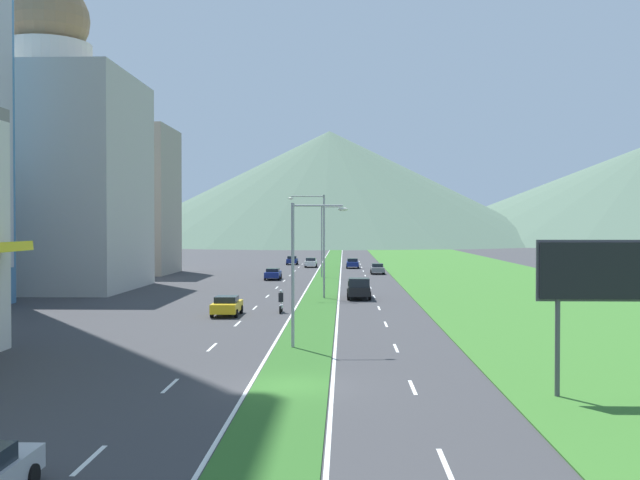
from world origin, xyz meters
name	(u,v)px	position (x,y,z in m)	size (l,w,h in m)	color
ground_plane	(291,387)	(0.00, 0.00, 0.00)	(600.00, 600.00, 0.00)	#38383A
grass_median	(326,281)	(0.00, 60.00, 0.03)	(3.20, 240.00, 0.06)	#2D6023
grass_verge_right	(495,281)	(20.60, 60.00, 0.03)	(24.00, 240.00, 0.06)	#387028
lane_dash_left_1	(89,460)	(-5.10, -10.01, 0.01)	(0.16, 2.80, 0.01)	silver
lane_dash_left_2	(170,386)	(-5.10, -0.01, 0.01)	(0.16, 2.80, 0.01)	silver
lane_dash_left_3	(212,347)	(-5.10, 9.98, 0.01)	(0.16, 2.80, 0.01)	silver
lane_dash_left_4	(238,324)	(-5.10, 19.98, 0.01)	(0.16, 2.80, 0.01)	silver
lane_dash_left_5	(255,308)	(-5.10, 29.97, 0.01)	(0.16, 2.80, 0.01)	silver
lane_dash_left_6	(267,296)	(-5.10, 39.97, 0.01)	(0.16, 2.80, 0.01)	silver
lane_dash_left_7	(277,288)	(-5.10, 49.96, 0.01)	(0.16, 2.80, 0.01)	silver
lane_dash_left_8	(284,281)	(-5.10, 59.96, 0.01)	(0.16, 2.80, 0.01)	silver
lane_dash_left_9	(290,275)	(-5.10, 69.95, 0.01)	(0.16, 2.80, 0.01)	silver
lane_dash_left_10	(295,271)	(-5.10, 79.95, 0.01)	(0.16, 2.80, 0.01)	silver
lane_dash_left_11	(299,267)	(-5.10, 89.94, 0.01)	(0.16, 2.80, 0.01)	silver
lane_dash_left_12	(302,264)	(-5.10, 99.93, 0.01)	(0.16, 2.80, 0.01)	silver
lane_dash_left_13	(305,261)	(-5.10, 109.93, 0.01)	(0.16, 2.80, 0.01)	silver
lane_dash_right_1	(445,464)	(5.10, -10.01, 0.01)	(0.16, 2.80, 0.01)	silver
lane_dash_right_2	(413,387)	(5.10, -0.01, 0.01)	(0.16, 2.80, 0.01)	silver
lane_dash_right_3	(396,348)	(5.10, 9.98, 0.01)	(0.16, 2.80, 0.01)	silver
lane_dash_right_4	(386,324)	(5.10, 19.98, 0.01)	(0.16, 2.80, 0.01)	silver
lane_dash_right_5	(379,308)	(5.10, 29.97, 0.01)	(0.16, 2.80, 0.01)	silver
lane_dash_right_6	(374,297)	(5.10, 39.97, 0.01)	(0.16, 2.80, 0.01)	silver
lane_dash_right_7	(370,288)	(5.10, 49.96, 0.01)	(0.16, 2.80, 0.01)	silver
lane_dash_right_8	(368,281)	(5.10, 59.96, 0.01)	(0.16, 2.80, 0.01)	silver
lane_dash_right_9	(365,276)	(5.10, 69.95, 0.01)	(0.16, 2.80, 0.01)	silver
lane_dash_right_10	(363,271)	(5.10, 79.95, 0.01)	(0.16, 2.80, 0.01)	silver
lane_dash_right_11	(362,267)	(5.10, 89.94, 0.01)	(0.16, 2.80, 0.01)	silver
lane_dash_right_12	(360,264)	(5.10, 99.93, 0.01)	(0.16, 2.80, 0.01)	silver
lane_dash_right_13	(359,261)	(5.10, 109.93, 0.01)	(0.16, 2.80, 0.01)	silver
edge_line_median_left	(311,281)	(-1.75, 60.00, 0.01)	(0.16, 240.00, 0.01)	silver
edge_line_median_right	(340,281)	(1.75, 60.00, 0.01)	(0.16, 240.00, 0.01)	silver
domed_building	(50,167)	(-28.90, 47.10, 12.99)	(17.70, 17.70, 32.63)	#B7B2A8
midrise_colored	(128,201)	(-28.23, 73.18, 10.27)	(12.54, 12.54, 20.54)	#9E9384
hill_far_left	(92,216)	(-93.36, 249.28, 10.45)	(129.34, 129.34, 20.90)	#3D5647
hill_far_center	(329,187)	(-3.48, 261.67, 21.90)	(176.02, 176.02, 43.80)	#516B56
street_lamp_near	(300,263)	(-0.20, 9.84, 4.70)	(3.12, 0.35, 8.01)	#99999E
street_lamp_mid	(320,239)	(0.00, 37.92, 5.57)	(3.43, 0.51, 9.62)	#99999E
street_lamp_far	(324,236)	(-0.38, 66.06, 5.36)	(2.82, 0.41, 9.34)	#99999E
billboard_roadside	(603,279)	(12.35, -1.70, 4.69)	(5.17, 0.28, 6.21)	#4C4C51
car_0	(273,274)	(-6.66, 61.96, 0.75)	(1.95, 4.41, 1.43)	navy
car_1	(377,269)	(6.91, 73.52, 0.75)	(1.92, 4.44, 1.46)	slate
car_3	(227,305)	(-6.57, 24.58, 0.76)	(2.02, 4.30, 1.48)	yellow
car_4	(311,262)	(-3.16, 90.06, 0.79)	(1.95, 4.24, 1.54)	silver
car_5	(292,260)	(-6.78, 98.24, 0.76)	(1.92, 4.18, 1.49)	navy
car_6	(353,263)	(3.58, 87.63, 0.79)	(2.02, 4.45, 1.55)	navy
pickup_truck_0	(359,288)	(3.60, 37.76, 0.98)	(2.18, 5.40, 2.00)	black
motorcycle_rider	(281,303)	(-2.66, 26.54, 0.75)	(0.36, 2.00, 1.80)	black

